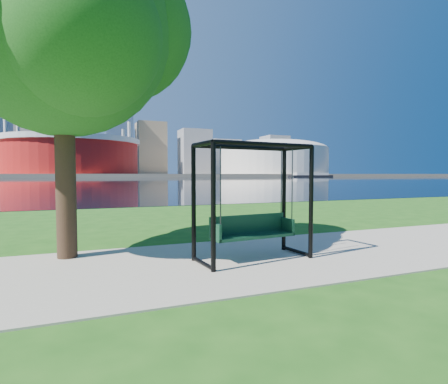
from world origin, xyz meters
TOP-DOWN VIEW (x-y plane):
  - ground at (0.00, 0.00)m, footprint 900.00×900.00m
  - path at (0.00, -0.50)m, footprint 120.00×4.00m
  - river at (0.00, 102.00)m, footprint 900.00×180.00m
  - far_bank at (0.00, 306.00)m, footprint 900.00×228.00m
  - stadium at (-10.00, 235.00)m, footprint 83.00×83.00m
  - arena at (135.00, 235.00)m, footprint 84.00×84.00m
  - skyline at (-4.27, 319.39)m, footprint 392.00×66.00m
  - swing at (0.60, -0.57)m, footprint 2.42×1.23m
  - park_tree at (-3.00, 1.03)m, footprint 5.64×5.09m
  - barge at (132.02, 181.14)m, footprint 28.74×10.33m

SIDE VIEW (x-z plane):
  - ground at x=0.00m, z-range 0.00..0.00m
  - river at x=0.00m, z-range 0.00..0.02m
  - path at x=0.00m, z-range 0.00..0.03m
  - far_bank at x=0.00m, z-range 0.00..2.00m
  - swing at x=0.60m, z-range -0.04..2.35m
  - barge at x=132.02m, z-range -0.13..2.68m
  - park_tree at x=-3.00m, z-range 1.36..8.36m
  - stadium at x=-10.00m, z-range -1.77..30.23m
  - arena at x=135.00m, z-range 2.59..29.15m
  - skyline at x=-4.27m, z-range -12.36..84.14m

